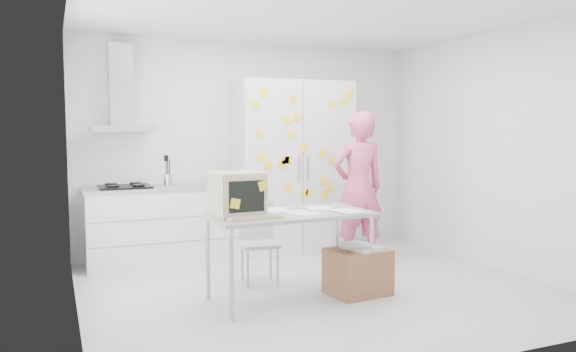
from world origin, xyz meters
name	(u,v)px	position (x,y,z in m)	size (l,w,h in m)	color
floor	(317,290)	(0.00, 0.00, -0.01)	(4.50, 4.00, 0.02)	silver
walls	(289,151)	(0.00, 0.72, 1.35)	(4.52, 4.01, 2.70)	white
ceiling	(318,14)	(0.00, 0.00, 2.70)	(4.50, 4.00, 0.02)	white
counter_run	(165,223)	(-1.20, 1.70, 0.47)	(1.84, 0.63, 1.28)	white
range_hood	(121,98)	(-1.65, 1.84, 1.96)	(0.70, 0.48, 1.01)	silver
tall_cabinet	(292,167)	(0.45, 1.67, 1.10)	(1.50, 0.68, 2.20)	silver
person	(358,188)	(0.89, 0.75, 0.90)	(0.66, 0.43, 1.80)	#D75384
desk	(257,204)	(-0.70, -0.19, 0.92)	(1.57, 0.85, 1.22)	#989DA2
chair	(258,236)	(-0.46, 0.48, 0.48)	(0.43, 0.43, 0.84)	#A6A7A4
cardboard_box	(358,271)	(0.29, -0.31, 0.23)	(0.59, 0.49, 0.48)	brown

